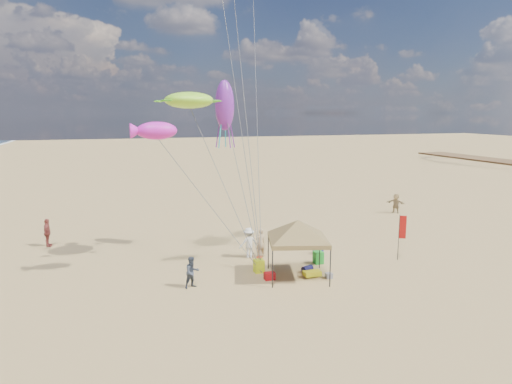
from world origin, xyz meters
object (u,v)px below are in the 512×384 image
at_px(chair_green, 318,257).
at_px(person_near_c, 249,243).
at_px(cooler_red, 270,276).
at_px(person_near_b, 192,272).
at_px(chair_yellow, 259,266).
at_px(beach_cart, 312,273).
at_px(person_near_a, 260,243).
at_px(person_far_c, 396,203).
at_px(feather_flag, 402,230).
at_px(cooler_blue, 318,251).
at_px(canopy_tent, 298,222).
at_px(person_far_a, 47,233).

relative_size(chair_green, person_near_c, 0.39).
xyz_separation_m(cooler_red, person_near_b, (-3.99, 0.13, 0.60)).
relative_size(chair_yellow, person_near_b, 0.44).
distance_m(beach_cart, person_near_a, 4.36).
xyz_separation_m(beach_cart, person_far_c, (13.54, 12.10, 0.65)).
relative_size(feather_flag, beach_cart, 3.00).
distance_m(feather_flag, beach_cart, 6.41).
bearing_deg(person_far_c, cooler_red, -93.58).
height_order(cooler_blue, beach_cart, cooler_blue).
bearing_deg(person_far_c, chair_green, -90.57).
bearing_deg(canopy_tent, person_near_b, 177.26).
xyz_separation_m(cooler_blue, person_far_c, (11.45, 8.52, 0.66)).
bearing_deg(chair_green, cooler_red, -155.79).
relative_size(chair_yellow, person_far_c, 0.41).
height_order(feather_flag, person_near_c, feather_flag).
distance_m(person_near_b, person_far_c, 22.93).
height_order(cooler_red, person_near_c, person_near_c).
xyz_separation_m(person_near_b, person_near_c, (4.07, 3.72, 0.12)).
bearing_deg(cooler_red, person_near_a, 78.54).
distance_m(person_near_c, person_far_c, 17.57).
height_order(cooler_blue, person_near_c, person_near_c).
height_order(cooler_blue, person_far_a, person_far_a).
height_order(cooler_blue, person_far_c, person_far_c).
height_order(feather_flag, beach_cart, feather_flag).
relative_size(chair_yellow, person_far_a, 0.38).
bearing_deg(person_near_b, feather_flag, -16.79).
relative_size(cooler_red, person_near_b, 0.34).
bearing_deg(chair_yellow, cooler_blue, 24.02).
bearing_deg(cooler_blue, beach_cart, -120.15).
bearing_deg(canopy_tent, person_far_c, 39.76).
xyz_separation_m(beach_cart, person_far_a, (-13.76, 10.49, 0.71)).
relative_size(person_near_a, person_near_c, 0.98).
xyz_separation_m(feather_flag, chair_green, (-4.84, 0.93, -1.47)).
bearing_deg(feather_flag, person_near_c, 158.85).
relative_size(canopy_tent, person_near_a, 3.13).
height_order(cooler_blue, person_near_b, person_near_b).
bearing_deg(cooler_blue, person_far_c, 36.64).
xyz_separation_m(feather_flag, person_far_c, (7.41, 11.10, -0.96)).
xyz_separation_m(cooler_red, person_near_c, (0.09, 3.86, 0.72)).
bearing_deg(beach_cart, person_near_a, 110.36).
xyz_separation_m(person_near_c, person_far_c, (15.69, 7.90, -0.05)).
xyz_separation_m(person_far_a, person_far_c, (27.29, 1.61, -0.06)).
height_order(chair_green, person_near_a, person_near_a).
bearing_deg(chair_yellow, person_near_a, 69.52).
bearing_deg(cooler_red, person_near_b, 178.07).
bearing_deg(person_far_c, person_near_c, -103.54).
xyz_separation_m(feather_flag, person_near_c, (-8.28, 3.20, -0.91)).
distance_m(chair_green, beach_cart, 2.32).
height_order(chair_yellow, beach_cart, chair_yellow).
bearing_deg(person_near_c, cooler_red, 85.61).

